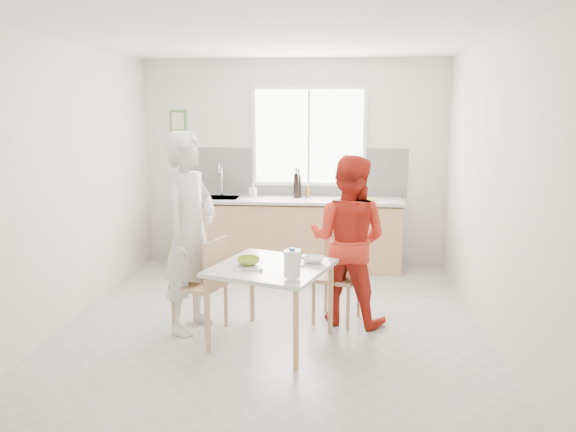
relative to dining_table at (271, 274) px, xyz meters
name	(u,v)px	position (x,y,z in m)	size (l,w,h in m)	color
ground	(274,322)	(-0.04, 0.48, -0.64)	(4.50, 4.50, 0.00)	#B7B7B2
room_shell	(273,155)	(-0.04, 0.48, 1.00)	(4.50, 4.50, 4.50)	silver
window	(309,137)	(0.16, 2.71, 1.06)	(1.50, 0.06, 1.30)	white
backsplash	(294,172)	(-0.04, 2.72, 0.58)	(3.00, 0.02, 0.65)	white
picture_frame	(178,121)	(-1.59, 2.72, 1.26)	(0.22, 0.03, 0.28)	#51843C
kitchen_counter	(291,236)	(-0.04, 2.43, -0.22)	(2.84, 0.64, 1.37)	tan
dining_table	(271,274)	(0.00, 0.00, 0.00)	(1.17, 1.17, 0.72)	silver
chair_left	(205,280)	(-0.65, 0.22, -0.15)	(0.52, 0.52, 0.90)	tan
chair_far	(339,271)	(0.59, 0.67, -0.15)	(0.52, 0.52, 0.89)	tan
person_white	(190,233)	(-0.79, 0.26, 0.29)	(0.68, 0.45, 1.87)	silver
person_red	(348,240)	(0.67, 0.59, 0.18)	(0.80, 0.62, 1.64)	red
bowl_green	(248,261)	(-0.21, 0.02, 0.11)	(0.20, 0.20, 0.06)	#8CB329
bowl_white	(314,260)	(0.36, 0.14, 0.10)	(0.20, 0.20, 0.05)	white
milk_jug	(293,263)	(0.22, -0.37, 0.20)	(0.19, 0.14, 0.24)	white
green_box	(294,254)	(0.18, 0.23, 0.12)	(0.10, 0.10, 0.09)	#75C42D
spoon	(252,270)	(-0.15, -0.18, 0.08)	(0.01, 0.01, 0.16)	#A5A5AA
cutting_board	(362,199)	(0.86, 2.43, 0.28)	(0.35, 0.25, 0.01)	#8CB329
wine_bottle_a	(296,186)	(0.01, 2.49, 0.44)	(0.07, 0.07, 0.32)	black
wine_bottle_b	(299,186)	(0.04, 2.55, 0.43)	(0.07, 0.07, 0.30)	black
jar_amber	(308,191)	(0.16, 2.56, 0.36)	(0.06, 0.06, 0.16)	olive
soap_bottle	(253,190)	(-0.56, 2.53, 0.37)	(0.08, 0.08, 0.18)	#999999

